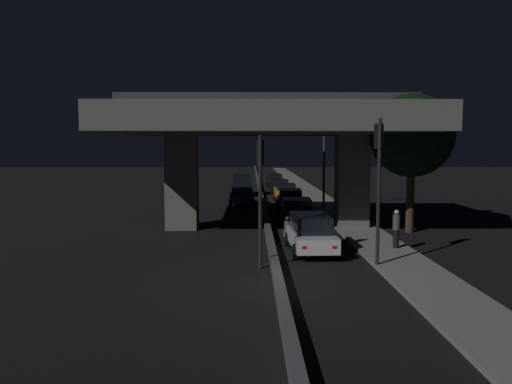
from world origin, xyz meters
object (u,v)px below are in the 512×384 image
at_px(car_taxi_yellow_fourth, 285,192).
at_px(car_black_sixth, 275,180).
at_px(traffic_light_right_of_median, 379,167).
at_px(street_lamp, 319,145).
at_px(traffic_light_left_of_median, 260,178).
at_px(pedestrian_on_sidewalk, 396,229).
at_px(car_white_lead, 310,233).
at_px(car_dark_blue_lead_oncoming, 242,195).
at_px(car_black_third, 290,199).
at_px(car_dark_blue_second_oncoming, 241,184).
at_px(car_black_fifth, 280,185).
at_px(motorcycle_white_filtering_near, 288,233).
at_px(car_black_second, 296,210).

distance_m(car_taxi_yellow_fourth, car_black_sixth, 16.90).
bearing_deg(traffic_light_right_of_median, street_lamp, 89.55).
xyz_separation_m(traffic_light_left_of_median, pedestrian_on_sidewalk, (6.19, 3.06, -2.48)).
bearing_deg(car_white_lead, car_dark_blue_lead_oncoming, 8.23).
relative_size(traffic_light_right_of_median, car_taxi_yellow_fourth, 1.25).
bearing_deg(car_dark_blue_lead_oncoming, car_black_sixth, 168.85).
relative_size(traffic_light_left_of_median, car_black_third, 1.16).
bearing_deg(traffic_light_left_of_median, car_white_lead, 51.26).
xyz_separation_m(car_white_lead, car_dark_blue_second_oncoming, (-3.59, 26.84, 0.15)).
bearing_deg(traffic_light_left_of_median, car_dark_blue_second_oncoming, 92.51).
xyz_separation_m(car_black_third, car_black_sixth, (-0.05, 23.13, -0.06)).
height_order(traffic_light_right_of_median, car_white_lead, traffic_light_right_of_median).
height_order(traffic_light_left_of_median, car_black_fifth, traffic_light_left_of_median).
relative_size(car_taxi_yellow_fourth, pedestrian_on_sidewalk, 2.67).
relative_size(car_white_lead, motorcycle_white_filtering_near, 2.65).
relative_size(traffic_light_left_of_median, car_taxi_yellow_fourth, 1.12).
relative_size(car_white_lead, car_black_third, 1.03).
height_order(traffic_light_right_of_median, pedestrian_on_sidewalk, traffic_light_right_of_median).
height_order(car_white_lead, pedestrian_on_sidewalk, pedestrian_on_sidewalk).
height_order(traffic_light_left_of_median, car_black_sixth, traffic_light_left_of_median).
height_order(car_black_third, car_black_fifth, car_black_third).
bearing_deg(car_white_lead, car_black_second, -3.57).
relative_size(car_black_second, car_black_fifth, 1.04).
bearing_deg(car_black_third, traffic_light_right_of_median, -171.02).
relative_size(car_black_third, pedestrian_on_sidewalk, 2.56).
relative_size(traffic_light_left_of_median, car_black_sixth, 1.28).
bearing_deg(pedestrian_on_sidewalk, car_black_sixth, 95.60).
bearing_deg(car_black_sixth, car_dark_blue_lead_oncoming, 169.35).
bearing_deg(traffic_light_right_of_median, motorcycle_white_filtering_near, 124.51).
height_order(car_black_third, car_dark_blue_lead_oncoming, car_black_third).
height_order(street_lamp, pedestrian_on_sidewalk, street_lamp).
relative_size(car_black_third, motorcycle_white_filtering_near, 2.58).
bearing_deg(car_dark_blue_lead_oncoming, street_lamp, 60.79).
xyz_separation_m(traffic_light_left_of_median, motorcycle_white_filtering_near, (1.40, 4.56, -2.91)).
relative_size(street_lamp, car_dark_blue_second_oncoming, 1.83).
bearing_deg(car_black_sixth, car_black_fifth, -179.08).
bearing_deg(car_dark_blue_lead_oncoming, traffic_light_left_of_median, 2.03).
xyz_separation_m(car_black_fifth, pedestrian_on_sidewalk, (3.51, -29.68, 0.32)).
xyz_separation_m(traffic_light_left_of_median, car_black_second, (2.48, 11.76, -2.71)).
distance_m(street_lamp, car_black_second, 7.62).
bearing_deg(traffic_light_left_of_median, motorcycle_white_filtering_near, 72.89).
bearing_deg(traffic_light_right_of_median, pedestrian_on_sidewalk, 61.74).
height_order(car_black_second, car_black_third, car_black_third).
xyz_separation_m(car_black_second, pedestrian_on_sidewalk, (3.71, -8.70, 0.24)).
distance_m(car_black_third, car_black_sixth, 23.13).
bearing_deg(car_black_fifth, car_taxi_yellow_fourth, 179.53).
relative_size(traffic_light_left_of_median, car_dark_blue_second_oncoming, 1.15).
relative_size(car_white_lead, car_dark_blue_lead_oncoming, 1.00).
relative_size(traffic_light_right_of_median, car_white_lead, 1.27).
xyz_separation_m(car_black_second, car_taxi_yellow_fourth, (0.15, 12.16, -0.01)).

